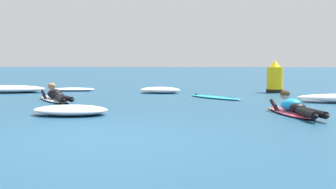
{
  "coord_description": "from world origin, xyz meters",
  "views": [
    {
      "loc": [
        1.58,
        -6.28,
        1.15
      ],
      "look_at": [
        0.64,
        4.83,
        0.28
      ],
      "focal_mm": 47.46,
      "sensor_mm": 36.0,
      "label": 1
    }
  ],
  "objects_px": {
    "surfer_far": "(56,96)",
    "drifting_surfboard": "(214,97)",
    "channel_marker_buoy": "(275,79)",
    "surfer_near": "(294,108)"
  },
  "relations": [
    {
      "from": "channel_marker_buoy",
      "to": "surfer_far",
      "type": "bearing_deg",
      "value": -149.8
    },
    {
      "from": "drifting_surfboard",
      "to": "channel_marker_buoy",
      "type": "height_order",
      "value": "channel_marker_buoy"
    },
    {
      "from": "surfer_near",
      "to": "channel_marker_buoy",
      "type": "relative_size",
      "value": 2.25
    },
    {
      "from": "surfer_near",
      "to": "channel_marker_buoy",
      "type": "bearing_deg",
      "value": 84.78
    },
    {
      "from": "drifting_surfboard",
      "to": "channel_marker_buoy",
      "type": "relative_size",
      "value": 1.71
    },
    {
      "from": "surfer_near",
      "to": "channel_marker_buoy",
      "type": "height_order",
      "value": "channel_marker_buoy"
    },
    {
      "from": "drifting_surfboard",
      "to": "channel_marker_buoy",
      "type": "xyz_separation_m",
      "value": [
        2.18,
        2.56,
        0.43
      ]
    },
    {
      "from": "surfer_far",
      "to": "drifting_surfboard",
      "type": "xyz_separation_m",
      "value": [
        4.46,
        1.31,
        -0.1
      ]
    },
    {
      "from": "surfer_far",
      "to": "drifting_surfboard",
      "type": "relative_size",
      "value": 1.28
    },
    {
      "from": "surfer_far",
      "to": "channel_marker_buoy",
      "type": "height_order",
      "value": "channel_marker_buoy"
    }
  ]
}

